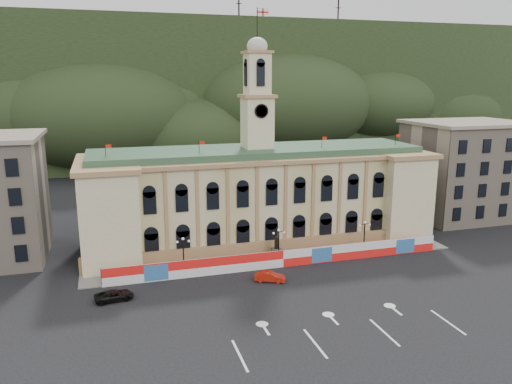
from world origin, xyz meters
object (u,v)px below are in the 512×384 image
object	(u,v)px
lamp_center	(279,242)
statue	(276,252)
red_sedan	(270,277)
black_suv	(114,295)

from	to	relation	value
lamp_center	statue	bearing A→B (deg)	90.00
red_sedan	statue	bearing A→B (deg)	-0.33
statue	lamp_center	world-z (taller)	lamp_center
red_sedan	black_suv	world-z (taller)	red_sedan
red_sedan	black_suv	distance (m)	20.05
lamp_center	red_sedan	distance (m)	7.71
lamp_center	red_sedan	bearing A→B (deg)	-118.16
statue	black_suv	size ratio (longest dim) A/B	0.76
statue	lamp_center	bearing A→B (deg)	-90.00
statue	red_sedan	distance (m)	8.23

